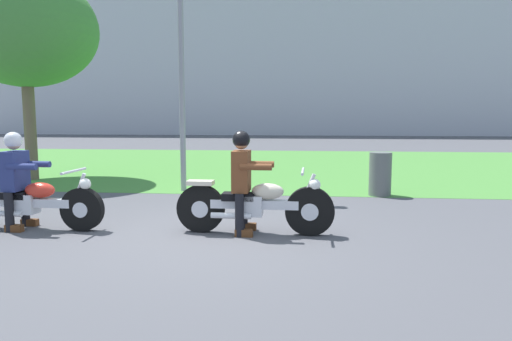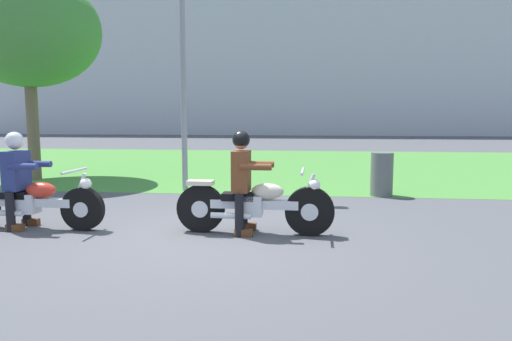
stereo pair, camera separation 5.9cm
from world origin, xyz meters
The scene contains 10 objects.
ground centered at (0.00, 0.00, 0.00)m, with size 120.00×120.00×0.00m, color #4C4C51.
grass_verge centered at (0.00, 9.29, 0.00)m, with size 60.00×12.00×0.01m, color #478438.
stadium_facade centered at (-3.11, 35.87, 7.12)m, with size 52.61×8.00×14.24m, color silver.
motorcycle_lead centered at (0.68, 0.23, 0.40)m, with size 2.17×0.66×0.89m.
rider_lead centered at (0.51, 0.24, 0.83)m, with size 0.55×0.48×1.41m.
motorcycle_follow centered at (-2.54, 0.17, 0.38)m, with size 2.22×0.66×0.86m.
rider_follow centered at (-2.71, 0.17, 0.81)m, with size 0.55×0.48×1.39m.
tree_roadside centered at (-5.50, 5.06, 3.70)m, with size 3.50×3.50×5.12m.
streetlight_pole centered at (-1.11, 3.72, 3.45)m, with size 0.96×0.20×5.49m.
trash_can centered at (2.88, 3.52, 0.44)m, with size 0.44×0.44×0.88m, color #595E5B.
Camera 1 is at (1.32, -5.94, 1.61)m, focal length 32.47 mm.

